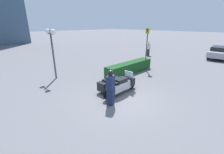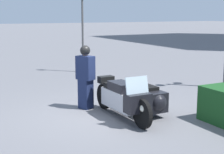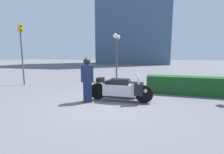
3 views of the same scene
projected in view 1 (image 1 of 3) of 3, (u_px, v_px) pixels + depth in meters
ground_plane at (119, 99)px, 7.87m from camera, size 160.00×160.00×0.00m
police_motorcycle at (116, 84)px, 8.54m from camera, size 2.60×1.31×1.17m
officer_rider at (111, 87)px, 7.02m from camera, size 0.55×0.46×1.75m
hedge_bush_curbside at (130, 68)px, 11.85m from camera, size 4.70×0.84×0.85m
twin_lamp_post at (52, 42)px, 9.98m from camera, size 0.32×1.13×3.41m
traffic_light_near at (147, 43)px, 12.24m from camera, size 0.22×0.29×3.38m
parked_car_background at (220, 52)px, 16.82m from camera, size 4.58×2.11×1.32m
pedestrian_bystander at (148, 49)px, 18.28m from camera, size 0.47×0.55×1.66m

